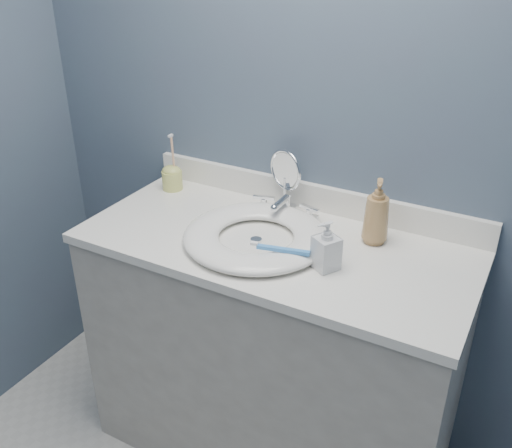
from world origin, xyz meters
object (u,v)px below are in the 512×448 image
Objects in this scene: makeup_mirror at (285,177)px; soap_bottle_amber at (377,212)px; soap_bottle_clear at (327,245)px; toothbrush_holder at (172,177)px.

makeup_mirror reaches higher than soap_bottle_amber.
makeup_mirror is 1.45× the size of soap_bottle_clear.
toothbrush_holder is (-0.43, -0.06, -0.07)m from makeup_mirror.
soap_bottle_clear is at bearing -124.13° from soap_bottle_amber.
toothbrush_holder is at bearing -151.71° from makeup_mirror.
makeup_mirror is at bearing 164.22° from soap_bottle_clear.
soap_bottle_amber is 0.78m from toothbrush_holder.
makeup_mirror is 0.35m from soap_bottle_amber.
soap_bottle_amber is (0.34, -0.08, -0.01)m from makeup_mirror.
makeup_mirror is at bearing 7.37° from toothbrush_holder.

